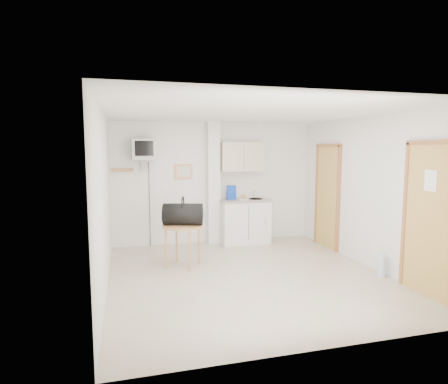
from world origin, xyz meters
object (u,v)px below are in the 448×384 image
object	(u,v)px
round_table	(183,230)
water_bottle	(382,266)
crt_television	(144,150)
duffel_bag	(183,214)

from	to	relation	value
round_table	water_bottle	size ratio (longest dim) A/B	1.84
round_table	water_bottle	bearing A→B (deg)	-24.26
crt_television	duffel_bag	size ratio (longest dim) A/B	2.98
crt_television	water_bottle	xyz separation A→B (m)	(3.42, -2.61, -1.76)
crt_television	duffel_bag	distance (m)	1.74
crt_television	round_table	bearing A→B (deg)	-67.42
crt_television	water_bottle	world-z (taller)	crt_television
crt_television	water_bottle	distance (m)	4.65
round_table	duffel_bag	xyz separation A→B (m)	(0.01, 0.03, 0.27)
round_table	duffel_bag	distance (m)	0.27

